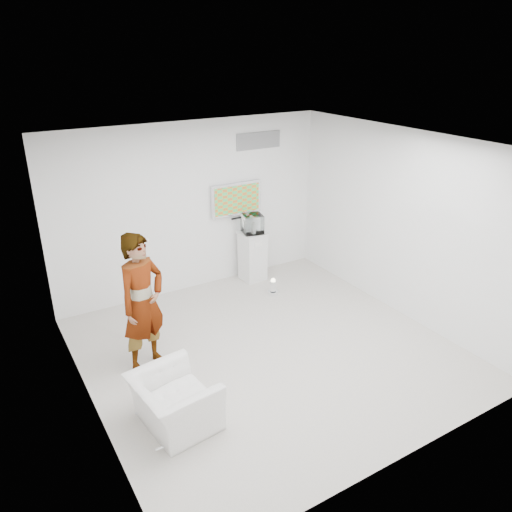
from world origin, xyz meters
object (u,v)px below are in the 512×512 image
at_px(armchair, 174,402).
at_px(floor_uplight, 273,287).
at_px(pedestal, 252,256).
at_px(person, 143,303).
at_px(tv, 236,199).

relative_size(armchair, floor_uplight, 3.25).
relative_size(armchair, pedestal, 1.03).
bearing_deg(person, floor_uplight, -5.26).
bearing_deg(tv, person, -142.55).
bearing_deg(floor_uplight, pedestal, 88.45).
bearing_deg(floor_uplight, person, -161.19).
distance_m(pedestal, floor_uplight, 0.82).
distance_m(armchair, pedestal, 4.06).
xyz_separation_m(person, armchair, (-0.13, -1.28, -0.67)).
height_order(person, floor_uplight, person).
bearing_deg(armchair, pedestal, -50.09).
distance_m(person, pedestal, 3.19).
xyz_separation_m(armchair, floor_uplight, (2.78, 2.18, -0.17)).
xyz_separation_m(tv, pedestal, (0.20, -0.24, -1.08)).
distance_m(tv, armchair, 4.29).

